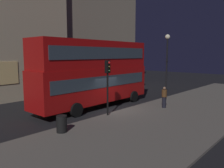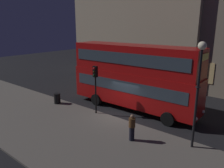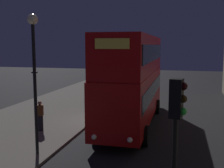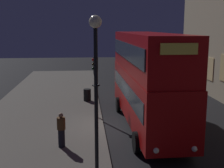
{
  "view_description": "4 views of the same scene",
  "coord_description": "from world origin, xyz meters",
  "px_view_note": "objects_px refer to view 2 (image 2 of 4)",
  "views": [
    {
      "loc": [
        -13.07,
        -11.36,
        4.31
      ],
      "look_at": [
        -0.05,
        0.18,
        2.07
      ],
      "focal_mm": 36.82,
      "sensor_mm": 36.0,
      "label": 1
    },
    {
      "loc": [
        9.75,
        -12.93,
        6.96
      ],
      "look_at": [
        -1.71,
        1.32,
        2.06
      ],
      "focal_mm": 35.71,
      "sensor_mm": 36.0,
      "label": 2
    },
    {
      "loc": [
        16.95,
        5.06,
        4.82
      ],
      "look_at": [
        -1.34,
        0.4,
        2.28
      ],
      "focal_mm": 45.62,
      "sensor_mm": 36.0,
      "label": 3
    },
    {
      "loc": [
        16.42,
        -1.47,
        5.73
      ],
      "look_at": [
        -0.89,
        0.13,
        2.37
      ],
      "focal_mm": 47.44,
      "sensor_mm": 36.0,
      "label": 4
    }
  ],
  "objects_px": {
    "double_decker_bus": "(133,74)",
    "traffic_light_near_kerb": "(95,80)",
    "street_lamp": "(199,78)",
    "pedestrian": "(132,127)",
    "litter_bin": "(57,98)"
  },
  "relations": [
    {
      "from": "street_lamp",
      "to": "pedestrian",
      "type": "height_order",
      "value": "street_lamp"
    },
    {
      "from": "double_decker_bus",
      "to": "litter_bin",
      "type": "distance_m",
      "value": 7.15
    },
    {
      "from": "double_decker_bus",
      "to": "street_lamp",
      "type": "height_order",
      "value": "street_lamp"
    },
    {
      "from": "street_lamp",
      "to": "traffic_light_near_kerb",
      "type": "bearing_deg",
      "value": 178.13
    },
    {
      "from": "pedestrian",
      "to": "double_decker_bus",
      "type": "bearing_deg",
      "value": 153.2
    },
    {
      "from": "litter_bin",
      "to": "pedestrian",
      "type": "bearing_deg",
      "value": -8.34
    },
    {
      "from": "double_decker_bus",
      "to": "traffic_light_near_kerb",
      "type": "relative_size",
      "value": 2.96
    },
    {
      "from": "pedestrian",
      "to": "litter_bin",
      "type": "relative_size",
      "value": 1.81
    },
    {
      "from": "litter_bin",
      "to": "traffic_light_near_kerb",
      "type": "bearing_deg",
      "value": 6.66
    },
    {
      "from": "double_decker_bus",
      "to": "street_lamp",
      "type": "relative_size",
      "value": 1.87
    },
    {
      "from": "traffic_light_near_kerb",
      "to": "pedestrian",
      "type": "distance_m",
      "value": 5.31
    },
    {
      "from": "double_decker_bus",
      "to": "street_lamp",
      "type": "distance_m",
      "value": 7.07
    },
    {
      "from": "double_decker_bus",
      "to": "pedestrian",
      "type": "height_order",
      "value": "double_decker_bus"
    },
    {
      "from": "double_decker_bus",
      "to": "traffic_light_near_kerb",
      "type": "bearing_deg",
      "value": -118.93
    },
    {
      "from": "double_decker_bus",
      "to": "litter_bin",
      "type": "xyz_separation_m",
      "value": [
        -5.8,
        -3.39,
        -2.43
      ]
    }
  ]
}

